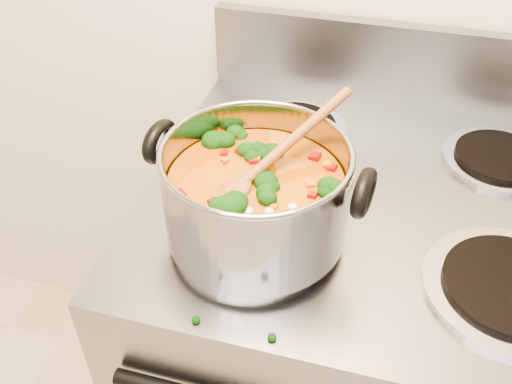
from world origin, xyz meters
TOP-DOWN VIEW (x-y plane):
  - electric_range at (-0.03, 1.16)m, footprint 0.77×0.69m
  - stockpot at (-0.21, 1.02)m, footprint 0.32×0.26m
  - wooden_spoon at (-0.20, 1.03)m, footprint 0.16×0.24m
  - cooktop_crumbs at (-0.28, 1.07)m, footprint 0.29×0.32m

SIDE VIEW (x-z plane):
  - electric_range at x=-0.03m, z-range -0.07..1.01m
  - cooktop_crumbs at x=-0.28m, z-range 0.92..0.93m
  - stockpot at x=-0.21m, z-range 0.93..1.08m
  - wooden_spoon at x=-0.20m, z-range 1.00..1.10m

